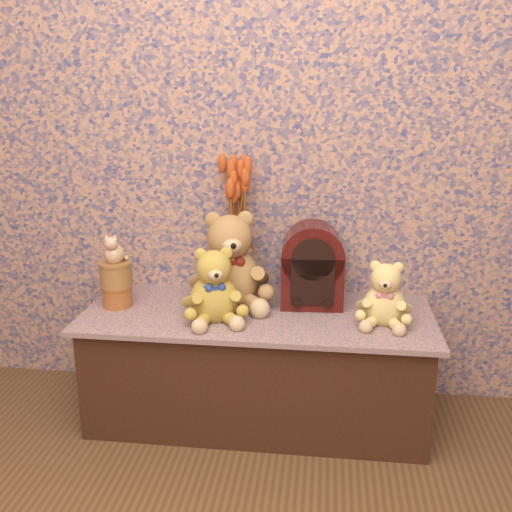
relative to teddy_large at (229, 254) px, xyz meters
The scene contains 10 objects.
display_shelf 0.46m from the teddy_large, 34.79° to the right, with size 1.35×0.57×0.45m, color navy.
teddy_large is the anchor object (origin of this frame).
teddy_medium 0.18m from the teddy_large, 99.92° to the right, with size 0.24×0.28×0.30m, color gold, non-canonical shape.
teddy_small 0.62m from the teddy_large, 12.63° to the right, with size 0.20×0.24×0.26m, color #DCBF68, non-canonical shape.
cathedral_radio 0.33m from the teddy_large, ahead, with size 0.24×0.17×0.33m, color #3E0D0B, non-canonical shape.
ceramic_vase 0.14m from the teddy_large, 76.75° to the left, with size 0.12×0.12×0.20m, color tan.
dried_stalks 0.20m from the teddy_large, 76.75° to the left, with size 0.20×0.20×0.37m, color #C34E1F, non-canonical shape.
biscuit_tin_lower 0.48m from the teddy_large, 168.39° to the right, with size 0.12×0.12×0.08m, color #BB8C37.
biscuit_tin_upper 0.45m from the teddy_large, 168.39° to the right, with size 0.12×0.12×0.10m, color tan.
cat_figurine 0.45m from the teddy_large, 168.39° to the right, with size 0.09×0.10×0.12m, color silver, non-canonical shape.
Camera 1 is at (0.26, -0.88, 1.29)m, focal length 41.12 mm.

